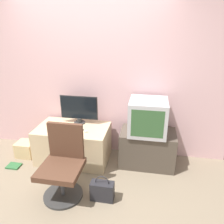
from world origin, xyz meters
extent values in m
plane|color=#7F705B|center=(0.00, 0.00, 0.00)|extent=(12.00, 12.00, 0.00)
cube|color=beige|center=(0.00, 1.32, 1.30)|extent=(4.40, 0.05, 2.60)
cube|color=#CCB289|center=(-0.21, 0.91, 0.28)|extent=(1.11, 0.68, 0.57)
cube|color=#4C4238|center=(0.96, 0.98, 0.28)|extent=(0.83, 0.50, 0.55)
cylinder|color=#2D2D2D|center=(-0.15, 1.08, 0.58)|extent=(0.18, 0.18, 0.02)
cylinder|color=#2D2D2D|center=(-0.15, 1.08, 0.62)|extent=(0.08, 0.08, 0.07)
cube|color=#2D2D2D|center=(-0.15, 1.09, 0.84)|extent=(0.61, 0.01, 0.38)
cube|color=black|center=(-0.15, 1.08, 0.84)|extent=(0.58, 0.02, 0.36)
cube|color=#2D2D2D|center=(-0.19, 0.80, 0.58)|extent=(0.36, 0.11, 0.01)
ellipsoid|color=silver|center=(0.05, 0.78, 0.58)|extent=(0.06, 0.03, 0.03)
cube|color=#B7B7BC|center=(0.94, 0.97, 0.81)|extent=(0.54, 0.53, 0.51)
cube|color=#335B33|center=(0.94, 0.71, 0.81)|extent=(0.44, 0.01, 0.40)
cylinder|color=#333333|center=(-0.07, 0.07, 0.01)|extent=(0.50, 0.50, 0.03)
cylinder|color=#4C4C51|center=(-0.07, 0.07, 0.20)|extent=(0.05, 0.05, 0.35)
cube|color=#513323|center=(-0.07, 0.07, 0.41)|extent=(0.51, 0.51, 0.07)
cube|color=#513323|center=(-0.07, 0.29, 0.69)|extent=(0.46, 0.05, 0.48)
cube|color=#D1B27F|center=(-1.03, 0.85, 0.12)|extent=(0.29, 0.26, 0.25)
cube|color=#232328|center=(0.44, 0.10, 0.12)|extent=(0.29, 0.13, 0.25)
torus|color=#232328|center=(0.44, 0.10, 0.26)|extent=(0.17, 0.01, 0.17)
cube|color=#2D6638|center=(-1.07, 0.52, 0.01)|extent=(0.20, 0.16, 0.02)
camera|label=1|loc=(0.95, -2.01, 2.04)|focal=35.00mm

